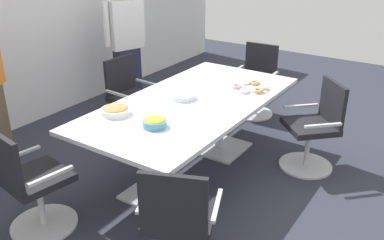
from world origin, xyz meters
TOP-DOWN VIEW (x-y plane):
  - ground_plane at (0.00, 0.00)m, footprint 10.00×10.00m
  - back_wall at (0.00, 2.40)m, footprint 8.00×0.10m
  - conference_table at (0.00, 0.00)m, footprint 2.40×1.20m
  - office_chair_0 at (0.32, 1.08)m, footprint 0.57×0.57m
  - office_chair_1 at (-1.49, 0.52)m, footprint 0.62×0.62m
  - office_chair_2 at (-1.26, -0.74)m, footprint 0.71×0.71m
  - office_chair_3 at (0.73, -0.99)m, footprint 0.76×0.76m
  - office_chair_4 at (1.69, 0.13)m, footprint 0.57×0.57m
  - person_standing_2 at (1.02, 1.74)m, footprint 0.60×0.35m
  - snack_bowl_chips_yellow at (-0.66, -0.07)m, footprint 0.20×0.20m
  - snack_bowl_cookies at (-0.64, 0.38)m, footprint 0.26×0.26m
  - donut_platter at (0.61, -0.32)m, footprint 0.38×0.37m
  - plate_stack at (0.00, 0.10)m, footprint 0.24×0.24m

SIDE VIEW (x-z plane):
  - ground_plane at x=0.00m, z-range -0.01..0.00m
  - office_chair_0 at x=0.32m, z-range -0.05..0.86m
  - office_chair_1 at x=-1.49m, z-range -0.05..0.86m
  - office_chair_2 at x=-1.26m, z-range -0.05..0.86m
  - office_chair_3 at x=0.73m, z-range -0.05..0.86m
  - office_chair_4 at x=1.69m, z-range -0.05..0.86m
  - conference_table at x=0.00m, z-range 0.25..1.00m
  - donut_platter at x=0.61m, z-range 0.75..0.79m
  - plate_stack at x=0.00m, z-range 0.75..0.80m
  - snack_bowl_cookies at x=-0.64m, z-range 0.75..0.83m
  - snack_bowl_chips_yellow at x=-0.66m, z-range 0.75..0.84m
  - person_standing_2 at x=1.02m, z-range 0.03..1.72m
  - back_wall at x=0.00m, z-range 0.00..2.80m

